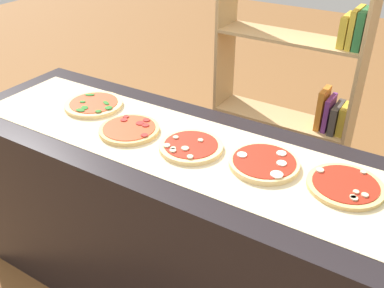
{
  "coord_description": "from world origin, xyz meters",
  "views": [
    {
      "loc": [
        0.77,
        -1.25,
        1.81
      ],
      "look_at": [
        0.0,
        0.0,
        0.92
      ],
      "focal_mm": 40.36,
      "sensor_mm": 36.0,
      "label": 1
    }
  ],
  "objects_px": {
    "pizza_spinach_0": "(94,104)",
    "pizza_mushroom_2": "(191,146)",
    "bookshelf": "(300,97)",
    "pizza_pepperoni_1": "(129,129)",
    "pizza_mushroom_4": "(345,185)",
    "pizza_mozzarella_3": "(264,163)"
  },
  "relations": [
    {
      "from": "pizza_mushroom_2",
      "to": "pizza_mozzarella_3",
      "type": "xyz_separation_m",
      "value": [
        0.3,
        0.04,
        0.0
      ]
    },
    {
      "from": "pizza_mushroom_4",
      "to": "bookshelf",
      "type": "bearing_deg",
      "value": 115.82
    },
    {
      "from": "pizza_mozzarella_3",
      "to": "bookshelf",
      "type": "relative_size",
      "value": 0.17
    },
    {
      "from": "bookshelf",
      "to": "pizza_pepperoni_1",
      "type": "bearing_deg",
      "value": -108.27
    },
    {
      "from": "pizza_spinach_0",
      "to": "pizza_mushroom_2",
      "type": "bearing_deg",
      "value": -7.78
    },
    {
      "from": "pizza_pepperoni_1",
      "to": "pizza_mushroom_4",
      "type": "relative_size",
      "value": 0.97
    },
    {
      "from": "pizza_mushroom_2",
      "to": "bookshelf",
      "type": "xyz_separation_m",
      "value": [
        0.08,
        1.12,
        -0.21
      ]
    },
    {
      "from": "pizza_mozzarella_3",
      "to": "pizza_mushroom_2",
      "type": "bearing_deg",
      "value": -171.89
    },
    {
      "from": "pizza_spinach_0",
      "to": "pizza_mushroom_4",
      "type": "bearing_deg",
      "value": -0.76
    },
    {
      "from": "pizza_mushroom_2",
      "to": "pizza_pepperoni_1",
      "type": "bearing_deg",
      "value": -176.09
    },
    {
      "from": "pizza_mushroom_2",
      "to": "pizza_mushroom_4",
      "type": "xyz_separation_m",
      "value": [
        0.59,
        0.07,
        -0.0
      ]
    },
    {
      "from": "pizza_mushroom_4",
      "to": "bookshelf",
      "type": "xyz_separation_m",
      "value": [
        -0.51,
        1.06,
        -0.21
      ]
    },
    {
      "from": "pizza_pepperoni_1",
      "to": "pizza_mushroom_2",
      "type": "xyz_separation_m",
      "value": [
        0.3,
        0.02,
        0.0
      ]
    },
    {
      "from": "pizza_pepperoni_1",
      "to": "bookshelf",
      "type": "distance_m",
      "value": 1.22
    },
    {
      "from": "pizza_mushroom_4",
      "to": "pizza_mozzarella_3",
      "type": "bearing_deg",
      "value": -175.58
    },
    {
      "from": "pizza_mushroom_2",
      "to": "pizza_spinach_0",
      "type": "bearing_deg",
      "value": 172.22
    },
    {
      "from": "bookshelf",
      "to": "pizza_mushroom_4",
      "type": "bearing_deg",
      "value": -64.18
    },
    {
      "from": "pizza_mushroom_2",
      "to": "bookshelf",
      "type": "height_order",
      "value": "bookshelf"
    },
    {
      "from": "pizza_spinach_0",
      "to": "pizza_mushroom_4",
      "type": "relative_size",
      "value": 1.03
    },
    {
      "from": "pizza_spinach_0",
      "to": "pizza_mushroom_2",
      "type": "relative_size",
      "value": 1.07
    },
    {
      "from": "pizza_spinach_0",
      "to": "pizza_mozzarella_3",
      "type": "bearing_deg",
      "value": -2.48
    },
    {
      "from": "pizza_pepperoni_1",
      "to": "pizza_mushroom_4",
      "type": "height_order",
      "value": "same"
    }
  ]
}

